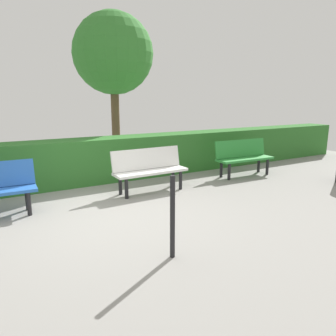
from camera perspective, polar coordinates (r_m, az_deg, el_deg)
The scene contains 6 objects.
ground_plane at distance 5.19m, azimuth -12.68°, elevation -8.59°, with size 18.43×18.43×0.00m, color gray.
bench_green at distance 7.81m, azimuth 13.53°, elevation 2.17°, with size 1.49×0.51×0.86m.
bench_white at distance 6.30m, azimuth -3.41°, elevation 0.04°, with size 1.52×0.50×0.86m.
hedge_row at distance 7.40m, azimuth -8.56°, elevation 1.87°, with size 14.43×0.73×0.98m, color #2D6B28.
tree_near at distance 9.08m, azimuth -9.94°, elevation 19.68°, with size 2.16×2.16×4.10m.
railing_post_mid at distance 3.68m, azimuth 0.83°, elevation -8.96°, with size 0.06×0.06×1.00m, color black.
Camera 1 is at (1.35, 4.66, 1.85)m, focal length 33.50 mm.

